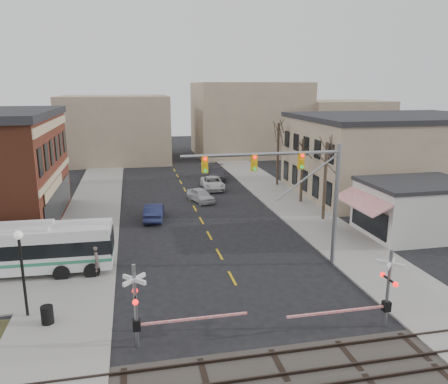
% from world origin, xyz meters
% --- Properties ---
extents(ground, '(160.00, 160.00, 0.00)m').
position_xyz_m(ground, '(0.00, 0.00, 0.00)').
color(ground, black).
rests_on(ground, ground).
extents(sidewalk_west, '(5.00, 60.00, 0.12)m').
position_xyz_m(sidewalk_west, '(-9.50, 20.00, 0.06)').
color(sidewalk_west, gray).
rests_on(sidewalk_west, ground).
extents(sidewalk_east, '(5.00, 60.00, 0.12)m').
position_xyz_m(sidewalk_east, '(9.50, 20.00, 0.06)').
color(sidewalk_east, gray).
rests_on(sidewalk_east, ground).
extents(ballast_strip, '(160.00, 5.00, 0.06)m').
position_xyz_m(ballast_strip, '(0.00, -8.00, 0.03)').
color(ballast_strip, '#332D28').
rests_on(ballast_strip, ground).
extents(rail_tracks, '(160.00, 3.91, 0.14)m').
position_xyz_m(rail_tracks, '(0.00, -8.00, 0.12)').
color(rail_tracks, '#2D231E').
rests_on(rail_tracks, ground).
extents(tan_building, '(20.30, 15.30, 8.50)m').
position_xyz_m(tan_building, '(22.00, 20.00, 4.26)').
color(tan_building, gray).
rests_on(tan_building, ground).
extents(awning_shop, '(9.74, 6.20, 4.30)m').
position_xyz_m(awning_shop, '(15.97, 7.00, 2.16)').
color(awning_shop, beige).
rests_on(awning_shop, ground).
extents(tree_east_a, '(0.28, 0.28, 6.75)m').
position_xyz_m(tree_east_a, '(10.50, 12.00, 3.50)').
color(tree_east_a, '#382B21').
rests_on(tree_east_a, sidewalk_east).
extents(tree_east_b, '(0.28, 0.28, 6.30)m').
position_xyz_m(tree_east_b, '(10.80, 18.00, 3.27)').
color(tree_east_b, '#382B21').
rests_on(tree_east_b, sidewalk_east).
extents(tree_east_c, '(0.28, 0.28, 7.20)m').
position_xyz_m(tree_east_c, '(11.00, 26.00, 3.72)').
color(tree_east_c, '#382B21').
rests_on(tree_east_c, sidewalk_east).
extents(transit_bus, '(11.96, 2.93, 3.06)m').
position_xyz_m(transit_bus, '(-13.09, 5.18, 1.74)').
color(transit_bus, silver).
rests_on(transit_bus, ground).
extents(traffic_signal_mast, '(10.07, 0.30, 8.00)m').
position_xyz_m(traffic_signal_mast, '(4.24, 2.84, 5.74)').
color(traffic_signal_mast, gray).
rests_on(traffic_signal_mast, ground).
extents(rr_crossing_west, '(5.60, 1.36, 4.00)m').
position_xyz_m(rr_crossing_west, '(-5.38, -4.15, 1.97)').
color(rr_crossing_west, gray).
rests_on(rr_crossing_west, ground).
extents(rr_crossing_east, '(5.60, 1.36, 4.00)m').
position_xyz_m(rr_crossing_east, '(5.65, -4.91, 1.97)').
color(rr_crossing_east, gray).
rests_on(rr_crossing_east, ground).
extents(street_lamp, '(0.44, 0.44, 4.53)m').
position_xyz_m(street_lamp, '(-11.25, -0.36, 3.34)').
color(street_lamp, black).
rests_on(street_lamp, sidewalk_west).
extents(trash_bin, '(0.60, 0.60, 0.90)m').
position_xyz_m(trash_bin, '(-10.10, -1.38, 0.57)').
color(trash_bin, black).
rests_on(trash_bin, sidewalk_west).
extents(car_a, '(2.77, 4.25, 1.35)m').
position_xyz_m(car_a, '(0.97, 20.41, 0.67)').
color(car_a, silver).
rests_on(car_a, ground).
extents(car_b, '(2.04, 4.59, 1.46)m').
position_xyz_m(car_b, '(-4.02, 15.21, 0.73)').
color(car_b, '#1D2248').
rests_on(car_b, ground).
extents(car_c, '(2.47, 5.09, 1.39)m').
position_xyz_m(car_c, '(3.14, 25.61, 0.70)').
color(car_c, silver).
rests_on(car_c, ground).
extents(car_d, '(3.12, 5.71, 1.57)m').
position_xyz_m(car_d, '(4.67, 30.81, 0.79)').
color(car_d, '#444349').
rests_on(car_d, ground).
extents(pedestrian_near, '(0.54, 0.76, 1.96)m').
position_xyz_m(pedestrian_near, '(-8.05, 3.85, 1.10)').
color(pedestrian_near, '#5C4E49').
rests_on(pedestrian_near, sidewalk_west).
extents(pedestrian_far, '(0.89, 0.91, 1.48)m').
position_xyz_m(pedestrian_far, '(-9.61, 7.04, 0.86)').
color(pedestrian_far, '#38355C').
rests_on(pedestrian_far, sidewalk_west).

